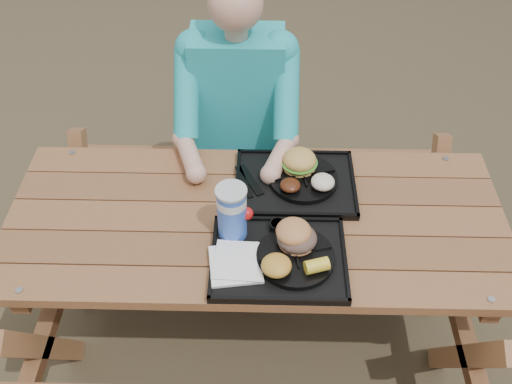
{
  "coord_description": "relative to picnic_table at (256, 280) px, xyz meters",
  "views": [
    {
      "loc": [
        0.03,
        -1.39,
        2.26
      ],
      "look_at": [
        0.0,
        0.0,
        0.88
      ],
      "focal_mm": 40.0,
      "sensor_mm": 36.0,
      "label": 1
    }
  ],
  "objects": [
    {
      "name": "ground",
      "position": [
        0.0,
        0.0,
        -0.38
      ],
      "size": [
        60.0,
        60.0,
        0.0
      ],
      "primitive_type": "plane",
      "color": "#999999",
      "rests_on": "ground"
    },
    {
      "name": "potato_salad",
      "position": [
        0.24,
        0.12,
        0.44
      ],
      "size": [
        0.09,
        0.09,
        0.05
      ],
      "primitive_type": "ellipsoid",
      "color": "#F5E7CF",
      "rests_on": "plate_far"
    },
    {
      "name": "picnic_table",
      "position": [
        0.0,
        0.0,
        0.0
      ],
      "size": [
        1.8,
        1.49,
        0.75
      ],
      "primitive_type": null,
      "color": "#999999",
      "rests_on": "ground"
    },
    {
      "name": "plate_far",
      "position": [
        0.17,
        0.18,
        0.41
      ],
      "size": [
        0.26,
        0.26,
        0.02
      ],
      "primitive_type": "cylinder",
      "color": "black",
      "rests_on": "tray_far"
    },
    {
      "name": "tray_near",
      "position": [
        0.08,
        -0.2,
        0.39
      ],
      "size": [
        0.45,
        0.35,
        0.02
      ],
      "primitive_type": "cube",
      "color": "black",
      "rests_on": "picnic_table"
    },
    {
      "name": "condiment_mustard",
      "position": [
        0.13,
        -0.08,
        0.41
      ],
      "size": [
        0.05,
        0.05,
        0.03
      ],
      "primitive_type": "cylinder",
      "color": "yellow",
      "rests_on": "tray_near"
    },
    {
      "name": "napkin_stack",
      "position": [
        -0.06,
        -0.23,
        0.4
      ],
      "size": [
        0.19,
        0.19,
        0.02
      ],
      "primitive_type": "cube",
      "rotation": [
        0.0,
        0.0,
        0.14
      ],
      "color": "white",
      "rests_on": "tray_near"
    },
    {
      "name": "soda_cup",
      "position": [
        -0.08,
        -0.09,
        0.49
      ],
      "size": [
        0.1,
        0.1,
        0.2
      ],
      "primitive_type": "cylinder",
      "color": "blue",
      "rests_on": "tray_near"
    },
    {
      "name": "baked_beans",
      "position": [
        0.12,
        0.11,
        0.43
      ],
      "size": [
        0.08,
        0.08,
        0.03
      ],
      "primitive_type": "ellipsoid",
      "color": "#4C210F",
      "rests_on": "plate_far"
    },
    {
      "name": "corn_cob",
      "position": [
        0.2,
        -0.26,
        0.44
      ],
      "size": [
        0.1,
        0.1,
        0.05
      ],
      "primitive_type": null,
      "rotation": [
        0.0,
        0.0,
        0.3
      ],
      "color": "yellow",
      "rests_on": "plate_near"
    },
    {
      "name": "sandwich",
      "position": [
        0.14,
        -0.15,
        0.48
      ],
      "size": [
        0.13,
        0.13,
        0.13
      ],
      "primitive_type": null,
      "color": "#C77E46",
      "rests_on": "plate_near"
    },
    {
      "name": "tray_far",
      "position": [
        0.14,
        0.17,
        0.39
      ],
      "size": [
        0.45,
        0.35,
        0.02
      ],
      "primitive_type": "cube",
      "color": "black",
      "rests_on": "picnic_table"
    },
    {
      "name": "plate_near",
      "position": [
        0.14,
        -0.2,
        0.41
      ],
      "size": [
        0.26,
        0.26,
        0.02
      ],
      "primitive_type": "cylinder",
      "color": "black",
      "rests_on": "tray_near"
    },
    {
      "name": "burger",
      "position": [
        0.16,
        0.23,
        0.47
      ],
      "size": [
        0.13,
        0.13,
        0.11
      ],
      "primitive_type": null,
      "color": "gold",
      "rests_on": "plate_far"
    },
    {
      "name": "condiment_bbq",
      "position": [
        0.08,
        -0.07,
        0.41
      ],
      "size": [
        0.06,
        0.06,
        0.03
      ],
      "primitive_type": "cylinder",
      "color": "black",
      "rests_on": "tray_near"
    },
    {
      "name": "diner",
      "position": [
        -0.09,
        0.6,
        0.27
      ],
      "size": [
        0.48,
        0.84,
        1.28
      ],
      "primitive_type": null,
      "color": "#17A79E",
      "rests_on": "ground"
    },
    {
      "name": "mac_cheese",
      "position": [
        0.07,
        -0.26,
        0.44
      ],
      "size": [
        0.1,
        0.1,
        0.05
      ],
      "primitive_type": "ellipsoid",
      "color": "gold",
      "rests_on": "plate_near"
    },
    {
      "name": "cutlery_far",
      "position": [
        -0.03,
        0.17,
        0.4
      ],
      "size": [
        0.11,
        0.17,
        0.01
      ],
      "primitive_type": "cube",
      "rotation": [
        0.0,
        0.0,
        0.48
      ],
      "color": "black",
      "rests_on": "tray_far"
    }
  ]
}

